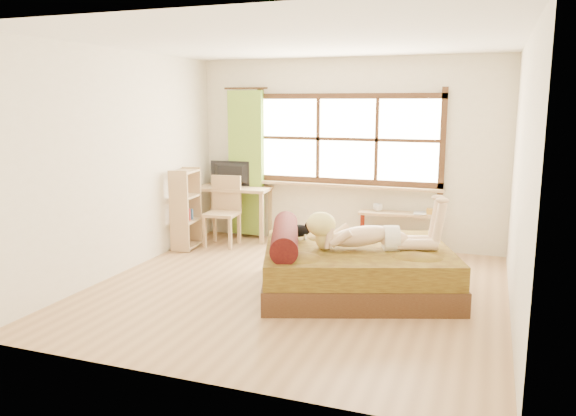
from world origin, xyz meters
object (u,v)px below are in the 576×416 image
at_px(desk, 229,194).
at_px(bookshelf, 186,209).
at_px(woman, 371,221).
at_px(kitten, 298,229).
at_px(bed, 352,267).
at_px(chair, 224,207).
at_px(pipe_shelf, 400,223).

bearing_deg(desk, bookshelf, -118.15).
bearing_deg(woman, kitten, 150.85).
bearing_deg(woman, desk, 125.43).
relative_size(bed, desk, 1.83).
relative_size(bed, chair, 2.44).
relative_size(kitten, chair, 0.30).
relative_size(kitten, pipe_shelf, 0.27).
xyz_separation_m(woman, chair, (-2.47, 1.45, -0.25)).
xyz_separation_m(kitten, pipe_shelf, (0.89, 1.78, -0.22)).
relative_size(desk, bookshelf, 1.18).
xyz_separation_m(woman, bookshelf, (-2.88, 1.05, -0.24)).
distance_m(desk, bookshelf, 0.83).
bearing_deg(desk, chair, -81.45).
distance_m(kitten, desk, 2.37).
bearing_deg(chair, kitten, -44.75).
distance_m(woman, desk, 3.14).
height_order(pipe_shelf, bookshelf, bookshelf).
bearing_deg(kitten, bed, -29.23).
xyz_separation_m(bed, bookshelf, (-2.68, 1.02, 0.30)).
bearing_deg(kitten, desk, 116.24).
xyz_separation_m(chair, pipe_shelf, (2.50, 0.48, -0.16)).
xyz_separation_m(desk, bookshelf, (-0.31, -0.76, -0.12)).
bearing_deg(bookshelf, bed, -27.22).
bearing_deg(pipe_shelf, desk, 177.67).
bearing_deg(woman, pipe_shelf, 69.98).
xyz_separation_m(bed, desk, (-2.37, 1.78, 0.42)).
height_order(bed, chair, chair).
bearing_deg(chair, bed, -37.63).
height_order(kitten, chair, chair).
height_order(chair, bookshelf, bookshelf).
bearing_deg(bookshelf, chair, 38.34).
bearing_deg(desk, bed, -42.58).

